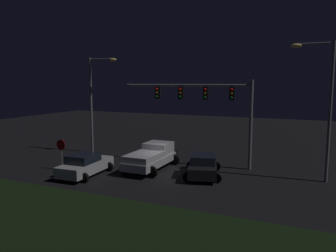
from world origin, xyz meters
name	(u,v)px	position (x,y,z in m)	size (l,w,h in m)	color
ground_plane	(163,172)	(0.00, 0.00, 0.00)	(80.00, 80.00, 0.00)	black
grass_median	(73,224)	(0.00, -9.53, 0.05)	(24.13, 7.20, 0.10)	black
pickup_truck	(152,155)	(-1.13, 0.60, 1.00)	(2.88, 5.41, 1.80)	#B7B7BC
car_sedan	(85,165)	(-4.53, -2.81, 0.74)	(2.62, 4.48, 1.51)	#B7B7BC
car_sedan_far	(203,165)	(2.86, 0.30, 0.74)	(3.23, 4.73, 1.51)	black
traffic_signal_gantry	(206,100)	(2.07, 3.31, 5.03)	(10.32, 0.56, 6.50)	slate
street_lamp_left	(96,94)	(-8.23, 3.73, 5.33)	(2.84, 0.44, 8.48)	slate
street_lamp_right	(322,95)	(9.97, 2.19, 5.51)	(2.61, 0.44, 8.85)	slate
stop_sign	(61,149)	(-7.02, -2.30, 1.56)	(0.76, 0.08, 2.23)	slate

